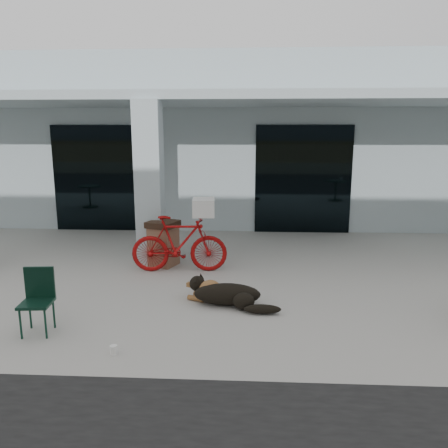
# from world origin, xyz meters

# --- Properties ---
(ground) EXTENTS (80.00, 80.00, 0.00)m
(ground) POSITION_xyz_m (0.00, 0.00, 0.00)
(ground) COLOR #A5A39C
(ground) RESTS_ON ground
(building) EXTENTS (22.00, 7.00, 4.50)m
(building) POSITION_xyz_m (0.00, 8.50, 2.25)
(building) COLOR #ACBEC3
(building) RESTS_ON ground
(storefront_glass_left) EXTENTS (2.80, 0.06, 2.70)m
(storefront_glass_left) POSITION_xyz_m (-3.20, 4.98, 1.35)
(storefront_glass_left) COLOR black
(storefront_glass_left) RESTS_ON ground
(storefront_glass_right) EXTENTS (2.40, 0.06, 2.70)m
(storefront_glass_right) POSITION_xyz_m (1.80, 4.98, 1.35)
(storefront_glass_right) COLOR black
(storefront_glass_right) RESTS_ON ground
(column) EXTENTS (0.50, 0.50, 3.12)m
(column) POSITION_xyz_m (-1.50, 2.30, 1.56)
(column) COLOR #ACBEC3
(column) RESTS_ON ground
(overhang) EXTENTS (22.00, 2.80, 0.18)m
(overhang) POSITION_xyz_m (0.00, 3.60, 3.21)
(overhang) COLOR #ACBEC3
(overhang) RESTS_ON column
(bicycle) EXTENTS (1.77, 0.62, 1.05)m
(bicycle) POSITION_xyz_m (-0.83, 1.60, 0.52)
(bicycle) COLOR #A20D0D
(bicycle) RESTS_ON ground
(laundry_basket) EXTENTS (0.42, 0.55, 0.31)m
(laundry_basket) POSITION_xyz_m (-0.38, 1.63, 1.20)
(laundry_basket) COLOR white
(laundry_basket) RESTS_ON bicycle
(dog) EXTENTS (1.20, 0.81, 0.38)m
(dog) POSITION_xyz_m (0.12, 0.03, 0.19)
(dog) COLOR black
(dog) RESTS_ON ground
(cup_near_dog) EXTENTS (0.11, 0.11, 0.11)m
(cup_near_dog) POSITION_xyz_m (-1.13, -1.50, 0.05)
(cup_near_dog) COLOR white
(cup_near_dog) RESTS_ON ground
(cafe_chair_near) EXTENTS (0.41, 0.45, 0.83)m
(cafe_chair_near) POSITION_xyz_m (-2.25, -1.02, 0.42)
(cafe_chair_near) COLOR #133729
(cafe_chair_near) RESTS_ON ground
(trash_receptacle) EXTENTS (0.66, 0.66, 0.87)m
(trash_receptacle) POSITION_xyz_m (-1.20, 1.96, 0.43)
(trash_receptacle) COLOR brown
(trash_receptacle) RESTS_ON ground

